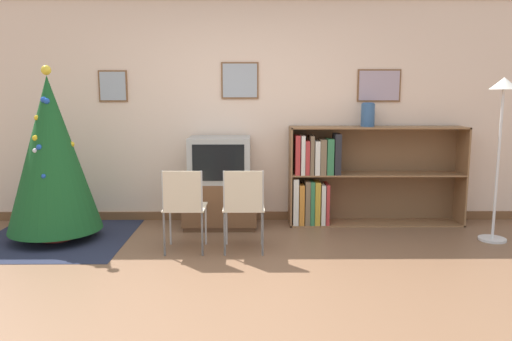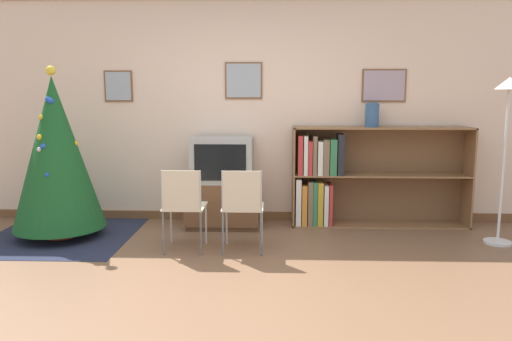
{
  "view_description": "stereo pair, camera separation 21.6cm",
  "coord_description": "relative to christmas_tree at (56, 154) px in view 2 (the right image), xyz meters",
  "views": [
    {
      "loc": [
        0.13,
        -3.72,
        1.55
      ],
      "look_at": [
        0.16,
        1.22,
        0.77
      ],
      "focal_mm": 35.0,
      "sensor_mm": 36.0,
      "label": 1
    },
    {
      "loc": [
        0.34,
        -3.71,
        1.55
      ],
      "look_at": [
        0.16,
        1.22,
        0.77
      ],
      "focal_mm": 35.0,
      "sensor_mm": 36.0,
      "label": 2
    }
  ],
  "objects": [
    {
      "name": "folding_chair_right",
      "position": [
        1.99,
        -0.46,
        -0.43
      ],
      "size": [
        0.4,
        0.4,
        0.82
      ],
      "color": "beige",
      "rests_on": "ground_plane"
    },
    {
      "name": "folding_chair_left",
      "position": [
        1.42,
        -0.46,
        -0.43
      ],
      "size": [
        0.4,
        0.4,
        0.82
      ],
      "color": "beige",
      "rests_on": "ground_plane"
    },
    {
      "name": "television",
      "position": [
        1.71,
        0.5,
        -0.12
      ],
      "size": [
        0.69,
        0.54,
        0.51
      ],
      "color": "#9E9E99",
      "rests_on": "tv_console"
    },
    {
      "name": "christmas_tree",
      "position": [
        0.0,
        0.0,
        0.0
      ],
      "size": [
        0.95,
        0.95,
        1.8
      ],
      "color": "maroon",
      "rests_on": "area_rug"
    },
    {
      "name": "tv_console",
      "position": [
        1.71,
        0.5,
        -0.64
      ],
      "size": [
        0.83,
        0.55,
        0.53
      ],
      "color": "#4C311E",
      "rests_on": "ground_plane"
    },
    {
      "name": "area_rug",
      "position": [
        0.0,
        0.0,
        -0.9
      ],
      "size": [
        1.52,
        1.57,
        0.01
      ],
      "color": "#23283D",
      "rests_on": "ground_plane"
    },
    {
      "name": "standing_lamp",
      "position": [
        4.6,
        -0.08,
        0.39
      ],
      "size": [
        0.28,
        0.28,
        1.69
      ],
      "color": "silver",
      "rests_on": "ground_plane"
    },
    {
      "name": "wall_back",
      "position": [
        1.95,
        0.85,
        0.45
      ],
      "size": [
        8.2,
        0.11,
        2.7
      ],
      "color": "beige",
      "rests_on": "ground_plane"
    },
    {
      "name": "ground_plane",
      "position": [
        1.95,
        -1.41,
        -0.9
      ],
      "size": [
        24.0,
        24.0,
        0.0
      ],
      "primitive_type": "plane",
      "color": "brown"
    },
    {
      "name": "vase",
      "position": [
        3.41,
        0.64,
        0.39
      ],
      "size": [
        0.16,
        0.16,
        0.28
      ],
      "color": "#335684",
      "rests_on": "bookshelf"
    },
    {
      "name": "bookshelf",
      "position": [
        3.14,
        0.61,
        -0.34
      ],
      "size": [
        2.02,
        0.36,
        1.15
      ],
      "color": "olive",
      "rests_on": "ground_plane"
    }
  ]
}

